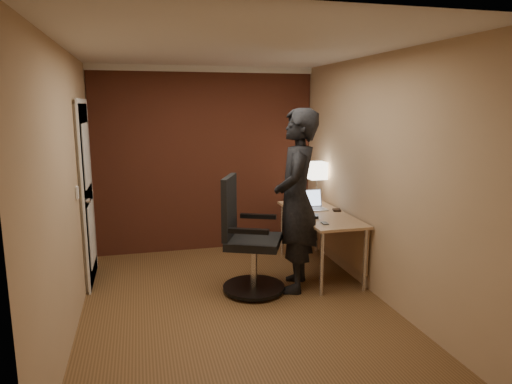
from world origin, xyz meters
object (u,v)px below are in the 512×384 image
(desk_lamp, at_px, (317,171))
(person, at_px, (296,201))
(mouse, at_px, (316,217))
(phone, at_px, (325,223))
(desk, at_px, (325,223))
(laptop, at_px, (311,204))
(office_chair, at_px, (247,243))
(wallet, at_px, (337,210))

(desk_lamp, distance_m, person, 1.17)
(mouse, relative_size, phone, 0.87)
(desk, xyz_separation_m, laptop, (-0.11, 0.22, 0.19))
(desk, distance_m, mouse, 0.35)
(phone, relative_size, office_chair, 0.09)
(desk_lamp, bearing_deg, desk, -100.20)
(desk_lamp, xyz_separation_m, laptop, (-0.21, -0.34, -0.35))
(person, bearing_deg, wallet, 146.84)
(desk, height_order, wallet, wallet)
(desk, relative_size, desk_lamp, 2.80)
(office_chair, distance_m, person, 0.70)
(desk_lamp, distance_m, phone, 1.18)
(wallet, height_order, person, person)
(phone, relative_size, wallet, 1.05)
(wallet, distance_m, office_chair, 1.31)
(desk, relative_size, laptop, 4.41)
(desk, xyz_separation_m, office_chair, (-1.07, -0.38, -0.06))
(desk_lamp, xyz_separation_m, person, (-0.62, -0.98, -0.16))
(phone, xyz_separation_m, person, (-0.30, 0.08, 0.25))
(desk, relative_size, office_chair, 1.22)
(phone, xyz_separation_m, wallet, (0.38, 0.53, 0.01))
(desk, distance_m, person, 0.77)
(office_chair, bearing_deg, wallet, 18.80)
(mouse, height_order, wallet, mouse)
(laptop, relative_size, mouse, 3.40)
(mouse, distance_m, phone, 0.26)
(desk, relative_size, mouse, 15.00)
(laptop, xyz_separation_m, phone, (-0.11, -0.71, -0.06))
(laptop, distance_m, office_chair, 1.16)
(desk_lamp, distance_m, laptop, 0.53)
(laptop, relative_size, phone, 2.96)
(desk_lamp, height_order, phone, desk_lamp)
(desk, xyz_separation_m, phone, (-0.22, -0.49, 0.13))
(laptop, bearing_deg, phone, -99.12)
(mouse, relative_size, wallet, 0.91)
(desk, bearing_deg, desk_lamp, 79.80)
(office_chair, bearing_deg, mouse, 10.19)
(laptop, height_order, phone, laptop)
(laptop, height_order, wallet, laptop)
(desk, height_order, desk_lamp, desk_lamp)
(mouse, bearing_deg, office_chair, -152.43)
(desk, relative_size, person, 0.76)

